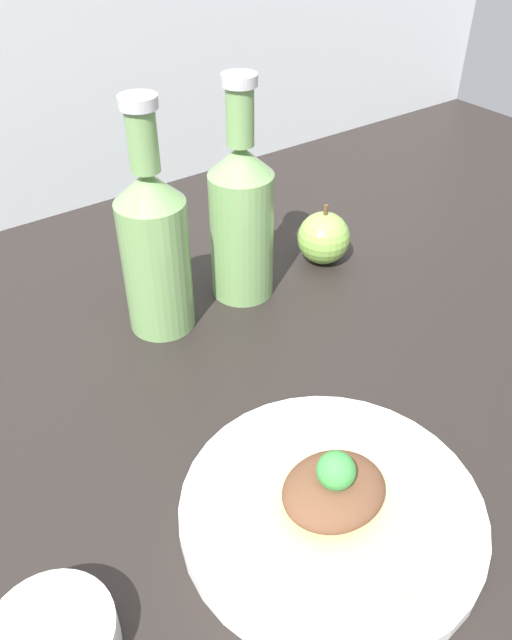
% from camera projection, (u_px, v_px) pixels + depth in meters
% --- Properties ---
extents(ground_plane, '(1.80, 1.10, 0.04)m').
position_uv_depth(ground_plane, '(279.00, 411.00, 0.66)').
color(ground_plane, black).
extents(plate, '(0.26, 0.26, 0.02)m').
position_uv_depth(plate, '(332.00, 508.00, 0.53)').
color(plate, white).
rests_on(plate, ground_plane).
extents(plated_food, '(0.19, 0.19, 0.06)m').
position_uv_depth(plated_food, '(333.00, 493.00, 0.52)').
color(plated_food, '#D6BC7F').
rests_on(plated_food, plate).
extents(cider_bottle_left, '(0.08, 0.08, 0.27)m').
position_uv_depth(cider_bottle_left, '(155.00, 246.00, 0.69)').
color(cider_bottle_left, '#729E5B').
rests_on(cider_bottle_left, ground_plane).
extents(cider_bottle_right, '(0.08, 0.08, 0.27)m').
position_uv_depth(cider_bottle_right, '(242.00, 217.00, 0.74)').
color(cider_bottle_right, '#729E5B').
rests_on(cider_bottle_right, ground_plane).
extents(apple, '(0.07, 0.07, 0.08)m').
position_uv_depth(apple, '(324.00, 238.00, 0.84)').
color(apple, '#84B74C').
rests_on(apple, ground_plane).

